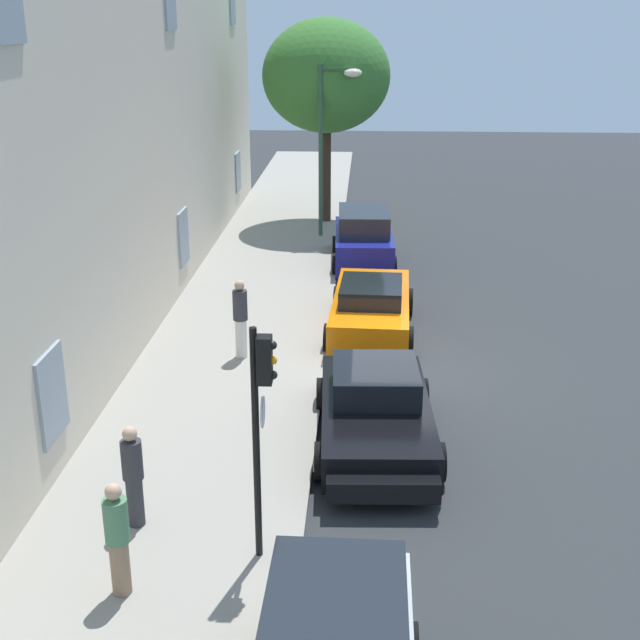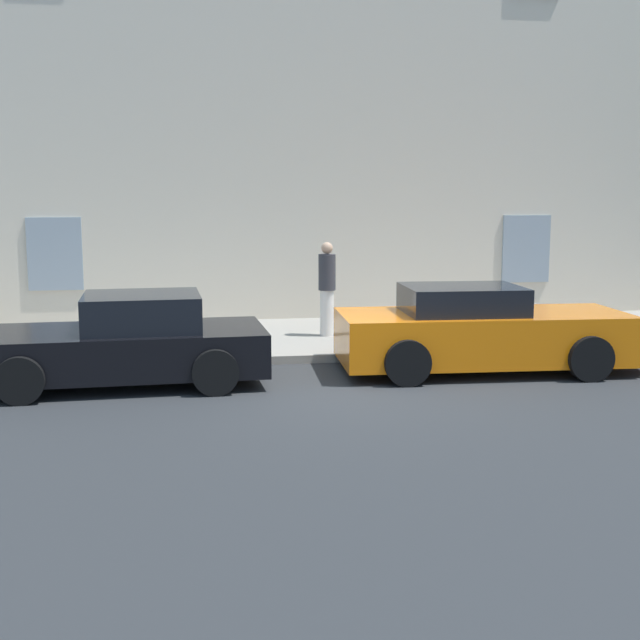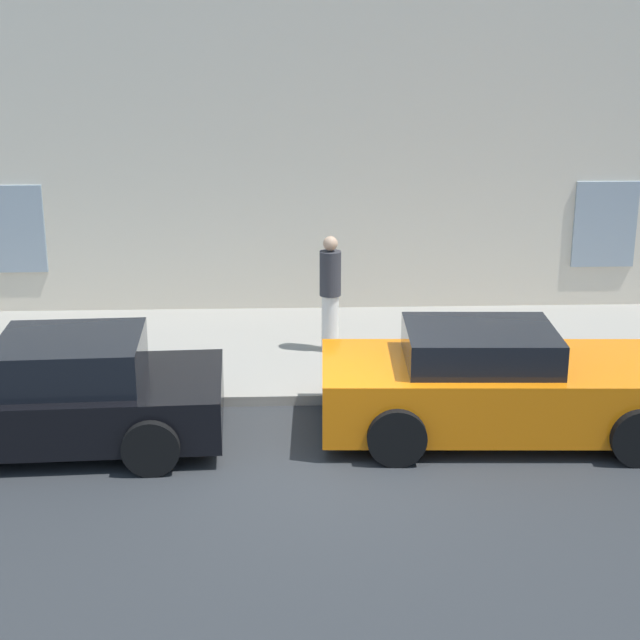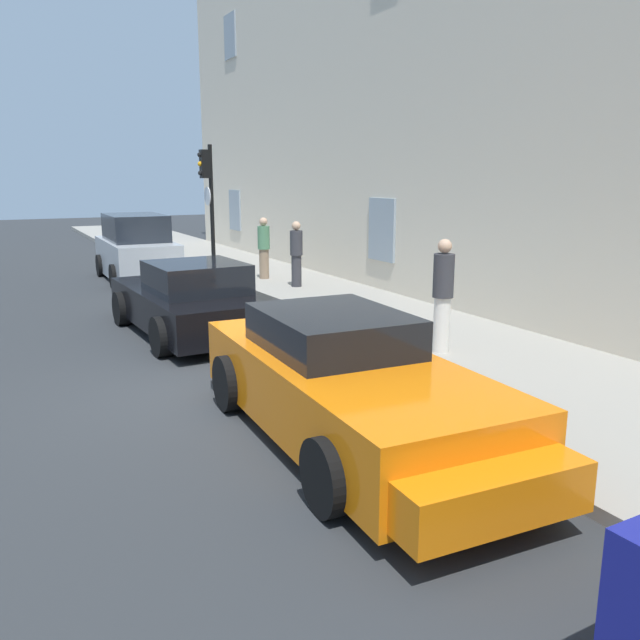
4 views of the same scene
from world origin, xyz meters
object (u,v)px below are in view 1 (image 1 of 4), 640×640
Objects in this scene: sportscar_yellow_flank at (372,306)px; sportscar_red_lead at (376,416)px; tree_near_kerb at (326,76)px; pedestrian_strolling at (240,318)px; traffic_light at (261,405)px; pedestrian_admiring at (133,475)px; hatchback_parked at (363,240)px; street_lamp at (333,119)px; pedestrian_bystander at (118,538)px.

sportscar_red_lead is at bearing -179.31° from sportscar_yellow_flank.
tree_near_kerb reaches higher than pedestrian_strolling.
pedestrian_admiring is (0.65, 2.01, -1.51)m from traffic_light.
hatchback_parked is 4.69m from street_lamp.
street_lamp is 18.14m from pedestrian_admiring.
tree_near_kerb is at bearing 8.56° from sportscar_yellow_flank.
street_lamp is at bearing 5.37° from sportscar_red_lead.
sportscar_yellow_flank is at bearing 0.69° from sportscar_red_lead.
street_lamp is 11.58m from pedestrian_strolling.
pedestrian_bystander is (-10.47, 3.32, 0.37)m from sportscar_yellow_flank.
pedestrian_bystander reaches higher than pedestrian_admiring.
street_lamp is (3.18, 1.07, 3.28)m from hatchback_parked.
hatchback_parked is 0.71× the size of street_lamp.
sportscar_red_lead is 4.66m from pedestrian_admiring.
traffic_light reaches higher than sportscar_red_lead.
pedestrian_strolling is (-7.89, 2.66, 0.26)m from hatchback_parked.
street_lamp reaches higher than pedestrian_bystander.
tree_near_kerb is at bearing -5.32° from pedestrian_strolling.
tree_near_kerb is at bearing -5.35° from pedestrian_admiring.
street_lamp is at bearing 18.63° from hatchback_parked.
sportscar_yellow_flank is 9.59m from street_lamp.
pedestrian_strolling is at bearing -5.41° from pedestrian_admiring.
hatchback_parked is 2.47× the size of pedestrian_admiring.
traffic_light is at bearing -62.56° from pedestrian_bystander.
pedestrian_admiring is (-19.97, 1.87, -4.32)m from tree_near_kerb.
pedestrian_bystander is at bearing 177.13° from pedestrian_strolling.
hatchback_parked is 15.36m from traffic_light.
street_lamp reaches higher than hatchback_parked.
sportscar_red_lead is at bearing -174.17° from tree_near_kerb.
hatchback_parked is 7.18m from tree_near_kerb.
street_lamp is at bearing -171.16° from tree_near_kerb.
traffic_light reaches higher than sportscar_yellow_flank.
pedestrian_bystander is (-1.58, -0.22, 0.00)m from pedestrian_admiring.
sportscar_red_lead is 4.35m from traffic_light.
tree_near_kerb is at bearing 0.40° from traffic_light.
sportscar_red_lead is 0.66× the size of tree_near_kerb.
sportscar_red_lead is 1.37× the size of traffic_light.
pedestrian_strolling is (3.74, 2.98, 0.47)m from sportscar_red_lead.
hatchback_parked is at bearing 1.58° from sportscar_red_lead.
tree_near_kerb reaches higher than traffic_light.
pedestrian_strolling is at bearing 127.38° from sportscar_yellow_flank.
sportscar_yellow_flank is 0.88× the size of street_lamp.
sportscar_red_lead is at bearing -178.42° from hatchback_parked.
pedestrian_admiring is at bearing 72.06° from traffic_light.
sportscar_yellow_flank is 3.07× the size of pedestrian_bystander.
traffic_light is at bearing 155.96° from sportscar_red_lead.
pedestrian_admiring is (-2.93, 3.61, 0.39)m from sportscar_red_lead.
street_lamp is at bearing -0.64° from traffic_light.
pedestrian_bystander is at bearing 169.23° from hatchback_parked.
pedestrian_admiring is at bearing 174.59° from pedestrian_strolling.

